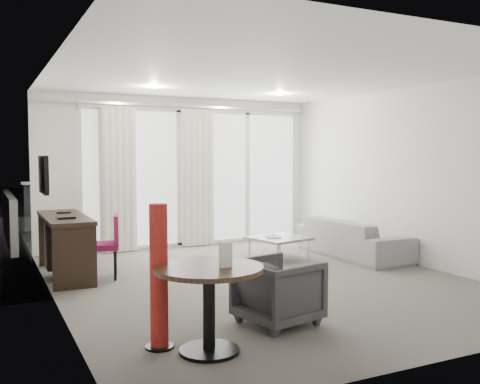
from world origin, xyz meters
name	(u,v)px	position (x,y,z in m)	size (l,w,h in m)	color
floor	(260,280)	(0.00, 0.00, 0.00)	(5.00, 6.00, 0.00)	#605C53
ceiling	(261,75)	(0.00, 0.00, 2.60)	(5.00, 6.00, 0.00)	white
wall_left	(53,184)	(-2.50, 0.00, 1.30)	(0.00, 6.00, 2.60)	silver
wall_right	(410,176)	(2.50, 0.00, 1.30)	(0.00, 6.00, 2.60)	silver
wall_front	(446,195)	(0.00, -3.00, 1.30)	(5.00, 0.00, 2.60)	silver
window_panel	(197,178)	(0.30, 2.98, 1.20)	(4.00, 0.02, 2.38)	white
window_frame	(197,178)	(0.30, 2.97, 1.20)	(4.10, 0.06, 2.44)	white
curtain_left	(119,180)	(-1.15, 2.82, 1.20)	(0.60, 0.20, 2.38)	white
curtain_right	(198,178)	(0.25, 2.82, 1.20)	(0.60, 0.20, 2.38)	white
curtain_track	(184,106)	(0.00, 2.82, 2.45)	(4.80, 0.04, 0.04)	#B2B2B7
downlight_a	(154,87)	(-0.90, 1.60, 2.59)	(0.12, 0.12, 0.02)	#FFE0B2
downlight_b	(280,94)	(1.20, 1.60, 2.59)	(0.12, 0.12, 0.02)	#FFE0B2
desk	(65,246)	(-2.21, 1.36, 0.40)	(0.53, 1.71, 0.80)	black
tv	(43,175)	(-2.46, 1.45, 1.35)	(0.05, 0.80, 0.50)	black
desk_chair	(102,247)	(-1.80, 1.01, 0.42)	(0.45, 0.42, 0.83)	#951B50
round_table	(209,309)	(-1.56, -2.03, 0.36)	(0.89, 0.89, 0.71)	#372416
menu_card	(226,266)	(-1.46, -2.13, 0.72)	(0.11, 0.02, 0.20)	white
red_lamp	(159,277)	(-1.89, -1.75, 0.60)	(0.24, 0.24, 1.21)	#A1201B
tub_armchair	(279,291)	(-0.68, -1.63, 0.31)	(0.67, 0.69, 0.63)	#37373A
coffee_table	(279,248)	(0.90, 1.08, 0.17)	(0.78, 0.78, 0.35)	gray
remote	(273,235)	(0.87, 1.22, 0.36)	(0.05, 0.18, 0.02)	black
magazine	(273,236)	(0.80, 1.10, 0.36)	(0.24, 0.30, 0.02)	gray
sofa	(353,238)	(2.08, 0.79, 0.30)	(2.05, 0.80, 0.60)	gray
terrace_slab	(171,236)	(0.30, 4.50, -0.06)	(5.60, 3.00, 0.12)	#4D4D50
rattan_chair_a	(220,216)	(1.14, 3.87, 0.37)	(0.51, 0.51, 0.75)	brown
rattan_chair_b	(240,207)	(2.09, 4.88, 0.43)	(0.58, 0.58, 0.85)	brown
rattan_table	(226,224)	(1.15, 3.59, 0.25)	(0.49, 0.49, 0.49)	brown
balustrade	(150,203)	(0.30, 5.95, 0.50)	(5.50, 0.06, 1.05)	#B2B2B7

